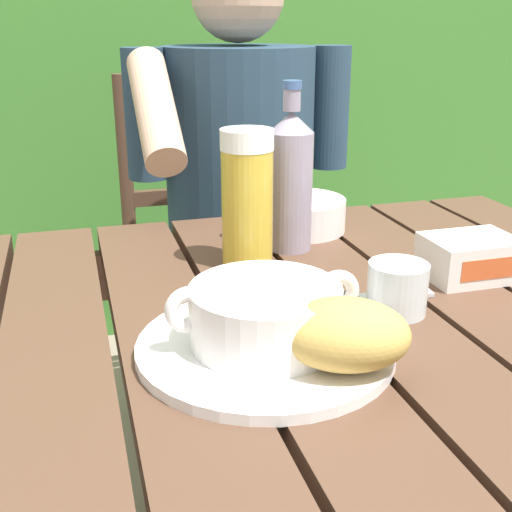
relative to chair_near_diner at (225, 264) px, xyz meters
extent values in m
cube|color=#503526|center=(-0.39, -0.85, 0.24)|extent=(0.12, 0.83, 0.04)
cube|color=#503526|center=(-0.26, -0.85, 0.24)|extent=(0.12, 0.83, 0.04)
cube|color=#503526|center=(-0.14, -0.85, 0.24)|extent=(0.12, 0.83, 0.04)
cube|color=#503526|center=(-0.01, -0.85, 0.24)|extent=(0.12, 0.83, 0.04)
cube|color=#503526|center=(0.12, -0.85, 0.24)|extent=(0.12, 0.83, 0.04)
cube|color=#503526|center=(-0.14, -0.47, 0.18)|extent=(1.09, 0.03, 0.08)
cube|color=#503526|center=(0.39, -0.48, -0.12)|extent=(0.06, 0.06, 0.70)
cube|color=#3A762C|center=(-0.14, 0.93, 0.40)|extent=(3.86, 0.60, 1.73)
cylinder|color=#4C3823|center=(0.17, 1.08, 0.22)|extent=(0.10, 0.10, 1.39)
cylinder|color=#4C3823|center=(-0.30, 1.08, 0.62)|extent=(0.10, 0.10, 2.18)
cylinder|color=#503426|center=(0.22, -0.26, -0.25)|extent=(0.04, 0.04, 0.45)
cylinder|color=#503426|center=(-0.22, -0.26, -0.25)|extent=(0.04, 0.04, 0.45)
cylinder|color=#503426|center=(0.22, 0.15, -0.25)|extent=(0.04, 0.04, 0.45)
cylinder|color=#503426|center=(-0.22, 0.15, -0.25)|extent=(0.04, 0.04, 0.45)
cube|color=#503426|center=(0.00, -0.06, -0.01)|extent=(0.48, 0.45, 0.02)
cylinder|color=#503426|center=(0.22, 0.15, 0.22)|extent=(0.04, 0.04, 0.49)
cylinder|color=#503426|center=(-0.22, 0.15, 0.22)|extent=(0.04, 0.04, 0.49)
cube|color=#503426|center=(0.00, 0.15, 0.15)|extent=(0.44, 0.02, 0.04)
cube|color=#503426|center=(0.00, 0.15, 0.27)|extent=(0.44, 0.02, 0.04)
cube|color=#503426|center=(0.00, 0.15, 0.39)|extent=(0.44, 0.02, 0.04)
cylinder|color=#253B4E|center=(0.08, -0.36, -0.25)|extent=(0.11, 0.11, 0.45)
cylinder|color=#253B4E|center=(0.08, -0.26, 0.04)|extent=(0.13, 0.40, 0.13)
cylinder|color=#253B4E|center=(-0.09, -0.36, -0.25)|extent=(0.11, 0.11, 0.45)
cylinder|color=#253B4E|center=(-0.09, -0.26, 0.04)|extent=(0.13, 0.40, 0.13)
cylinder|color=#253B4E|center=(0.00, -0.16, 0.29)|extent=(0.32, 0.32, 0.50)
cylinder|color=#253B4E|center=(0.20, -0.18, 0.41)|extent=(0.08, 0.08, 0.26)
cylinder|color=#253B4E|center=(-0.20, -0.18, 0.41)|extent=(0.08, 0.08, 0.26)
cylinder|color=tan|center=(-0.20, -0.34, 0.44)|extent=(0.07, 0.25, 0.21)
cylinder|color=white|center=(-0.18, -0.93, 0.27)|extent=(0.27, 0.27, 0.01)
cylinder|color=white|center=(-0.18, -0.93, 0.30)|extent=(0.16, 0.16, 0.06)
cylinder|color=#A34D21|center=(-0.18, -0.93, 0.32)|extent=(0.14, 0.14, 0.01)
torus|color=white|center=(-0.25, -0.93, 0.32)|extent=(0.05, 0.01, 0.05)
torus|color=white|center=(-0.10, -0.93, 0.32)|extent=(0.05, 0.01, 0.05)
ellipsoid|color=tan|center=(-0.12, -1.00, 0.31)|extent=(0.15, 0.13, 0.07)
cylinder|color=gold|center=(-0.13, -0.68, 0.34)|extent=(0.07, 0.07, 0.16)
cylinder|color=white|center=(-0.13, -0.68, 0.44)|extent=(0.07, 0.07, 0.03)
cylinder|color=gray|center=(-0.04, -0.63, 0.35)|extent=(0.07, 0.07, 0.18)
cone|color=gray|center=(-0.04, -0.63, 0.45)|extent=(0.07, 0.07, 0.03)
cylinder|color=gray|center=(-0.04, -0.63, 0.48)|extent=(0.03, 0.03, 0.03)
cylinder|color=#3C598E|center=(-0.04, -0.63, 0.50)|extent=(0.03, 0.03, 0.01)
cylinder|color=silver|center=(0.00, -0.88, 0.29)|extent=(0.07, 0.07, 0.06)
cube|color=white|center=(0.15, -0.81, 0.29)|extent=(0.12, 0.09, 0.06)
cube|color=#D2562A|center=(0.15, -0.85, 0.29)|extent=(0.08, 0.00, 0.03)
cube|color=silver|center=(0.01, -0.84, 0.26)|extent=(0.13, 0.03, 0.00)
cube|color=black|center=(-0.06, -0.83, 0.27)|extent=(0.07, 0.03, 0.01)
cylinder|color=white|center=(0.00, -0.54, 0.29)|extent=(0.15, 0.15, 0.05)
camera|label=1|loc=(-0.35, -1.51, 0.59)|focal=45.27mm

